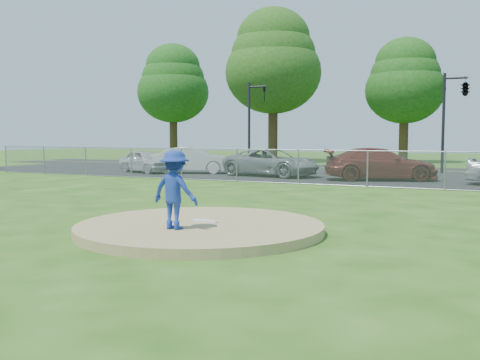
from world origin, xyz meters
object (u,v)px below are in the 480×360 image
(tree_far_left, at_px, (173,83))
(parked_car_white, at_px, (193,160))
(traffic_signal_center, at_px, (463,90))
(traffic_cone, at_px, (236,169))
(parked_car_darkred, at_px, (380,164))
(parked_car_silver, at_px, (146,161))
(traffic_signal_left, at_px, (252,117))
(parked_car_gray, at_px, (272,163))
(tree_center, at_px, (405,81))
(pitcher, at_px, (175,190))
(tree_left, at_px, (273,61))

(tree_far_left, height_order, parked_car_white, tree_far_left)
(traffic_signal_center, xyz_separation_m, traffic_cone, (-10.67, -6.67, -4.27))
(parked_car_white, xyz_separation_m, parked_car_darkred, (10.50, -0.25, 0.03))
(tree_far_left, relative_size, parked_car_silver, 2.77)
(traffic_signal_left, relative_size, parked_car_gray, 1.09)
(tree_far_left, height_order, tree_center, tree_far_left)
(pitcher, distance_m, parked_car_gray, 17.29)
(traffic_signal_center, height_order, pitcher, traffic_signal_center)
(traffic_signal_left, bearing_deg, parked_car_white, -98.64)
(traffic_signal_left, bearing_deg, traffic_signal_center, -0.00)
(tree_far_left, relative_size, traffic_signal_center, 1.92)
(tree_left, height_order, parked_car_white, tree_left)
(tree_center, distance_m, traffic_cone, 20.47)
(tree_far_left, distance_m, tree_center, 21.03)
(tree_left, height_order, parked_car_darkred, tree_left)
(tree_far_left, xyz_separation_m, tree_center, (21.00, 1.00, -0.59))
(traffic_signal_center, xyz_separation_m, parked_car_gray, (-8.79, -6.22, -3.89))
(traffic_signal_left, relative_size, parked_car_darkred, 1.06)
(traffic_signal_left, xyz_separation_m, traffic_signal_center, (12.73, -0.00, 1.25))
(traffic_signal_left, distance_m, parked_car_darkred, 11.77)
(traffic_cone, height_order, parked_car_silver, parked_car_silver)
(tree_left, bearing_deg, traffic_cone, -74.67)
(tree_left, xyz_separation_m, traffic_cone, (4.30, -15.67, -7.90))
(parked_car_darkred, bearing_deg, tree_center, -16.16)
(parked_car_white, bearing_deg, pitcher, -171.97)
(traffic_signal_left, bearing_deg, parked_car_gray, -57.67)
(traffic_cone, bearing_deg, tree_far_left, 130.88)
(traffic_signal_center, distance_m, traffic_cone, 13.29)
(parked_car_silver, xyz_separation_m, parked_car_gray, (7.55, 0.62, 0.05))
(parked_car_gray, xyz_separation_m, parked_car_darkred, (5.63, -0.14, 0.05))
(pitcher, xyz_separation_m, parked_car_gray, (-4.73, 16.63, -0.28))
(tree_far_left, distance_m, parked_car_darkred, 29.34)
(traffic_signal_center, bearing_deg, parked_car_white, -155.91)
(traffic_cone, distance_m, parked_car_silver, 5.68)
(parked_car_gray, bearing_deg, traffic_cone, 114.63)
(pitcher, distance_m, parked_car_white, 19.30)
(parked_car_gray, distance_m, parked_car_darkred, 5.63)
(parked_car_darkred, bearing_deg, traffic_cone, 70.65)
(tree_far_left, height_order, parked_car_darkred, tree_far_left)
(tree_far_left, height_order, traffic_signal_left, tree_far_left)
(tree_far_left, height_order, traffic_cone, tree_far_left)
(tree_left, xyz_separation_m, pitcher, (10.90, -31.86, -7.23))
(pitcher, distance_m, traffic_cone, 17.49)
(traffic_signal_left, height_order, traffic_signal_center, same)
(tree_center, xyz_separation_m, parked_car_silver, (-11.37, -18.85, -5.80))
(pitcher, xyz_separation_m, traffic_cone, (-6.60, 16.18, -0.67))
(traffic_signal_left, xyz_separation_m, traffic_cone, (2.06, -6.67, -3.02))
(parked_car_white, bearing_deg, parked_car_darkred, -113.13)
(traffic_signal_left, relative_size, pitcher, 3.47)
(pitcher, relative_size, traffic_cone, 2.46)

